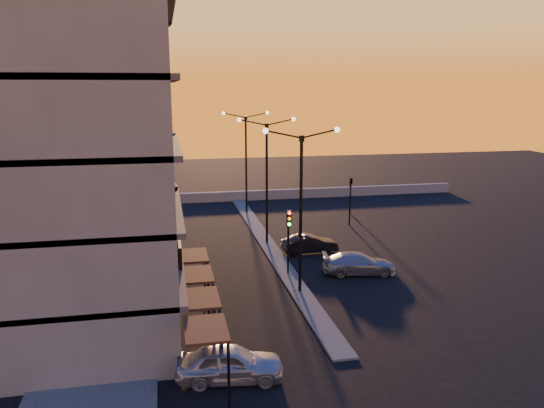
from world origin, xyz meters
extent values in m
plane|color=black|center=(0.00, 0.00, 0.00)|extent=(120.00, 120.00, 0.00)
cube|color=#4B4B49|center=(-10.50, 4.00, 0.06)|extent=(5.00, 40.00, 0.12)
cube|color=#4B4B49|center=(0.00, 10.00, 0.06)|extent=(1.20, 36.00, 0.12)
cube|color=slate|center=(2.00, 26.00, 0.50)|extent=(44.00, 0.50, 1.00)
cylinder|color=slate|center=(-14.00, 2.00, 12.50)|extent=(14.00, 14.00, 25.00)
cylinder|color=black|center=(-14.00, 2.00, 1.60)|extent=(14.16, 14.16, 2.40)
cube|color=black|center=(-6.80, -2.00, 3.60)|extent=(0.15, 3.20, 1.20)
cylinder|color=black|center=(0.00, 0.00, 4.50)|extent=(0.18, 0.18, 9.00)
cube|color=black|center=(0.00, 0.00, 8.90)|extent=(0.25, 0.25, 0.35)
sphere|color=#FFE5B2|center=(-2.00, 0.00, 9.35)|extent=(0.32, 0.32, 0.32)
sphere|color=#FFE5B2|center=(2.00, 0.00, 9.35)|extent=(0.32, 0.32, 0.32)
cylinder|color=black|center=(0.00, 10.00, 4.50)|extent=(0.18, 0.18, 9.00)
cube|color=black|center=(0.00, 10.00, 8.90)|extent=(0.25, 0.25, 0.35)
sphere|color=#FFE5B2|center=(-2.00, 10.00, 9.35)|extent=(0.32, 0.32, 0.32)
sphere|color=#FFE5B2|center=(2.00, 10.00, 9.35)|extent=(0.32, 0.32, 0.32)
cylinder|color=black|center=(0.00, 20.00, 4.50)|extent=(0.18, 0.18, 9.00)
cube|color=black|center=(0.00, 20.00, 8.90)|extent=(0.25, 0.25, 0.35)
sphere|color=#FFE5B2|center=(-2.00, 20.00, 9.35)|extent=(0.32, 0.32, 0.32)
sphere|color=#FFE5B2|center=(2.00, 20.00, 9.35)|extent=(0.32, 0.32, 0.32)
cylinder|color=black|center=(0.00, 3.00, 1.60)|extent=(0.12, 0.12, 3.20)
cube|color=black|center=(0.00, 2.82, 3.75)|extent=(0.28, 0.16, 1.00)
sphere|color=#FF0C05|center=(0.00, 2.72, 4.10)|extent=(0.20, 0.20, 0.20)
sphere|color=orange|center=(0.00, 2.72, 3.75)|extent=(0.20, 0.20, 0.20)
sphere|color=#0CFF26|center=(0.00, 2.72, 3.40)|extent=(0.20, 0.20, 0.20)
cylinder|color=black|center=(8.00, 14.00, 1.40)|extent=(0.12, 0.12, 2.80)
imported|color=black|center=(8.00, 14.00, 3.20)|extent=(0.13, 0.16, 0.80)
cylinder|color=black|center=(9.50, 18.00, 1.40)|extent=(0.12, 0.12, 2.80)
imported|color=black|center=(9.50, 18.00, 3.20)|extent=(0.42, 1.99, 0.80)
imported|color=#AFB0B7|center=(-5.11, -8.47, 0.74)|extent=(4.51, 2.28, 1.47)
imported|color=black|center=(2.59, 7.23, 0.65)|extent=(4.03, 1.60, 1.31)
imported|color=#94969A|center=(4.50, 2.40, 0.67)|extent=(4.86, 2.59, 1.34)
camera|label=1|loc=(-7.33, -27.91, 11.63)|focal=35.00mm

